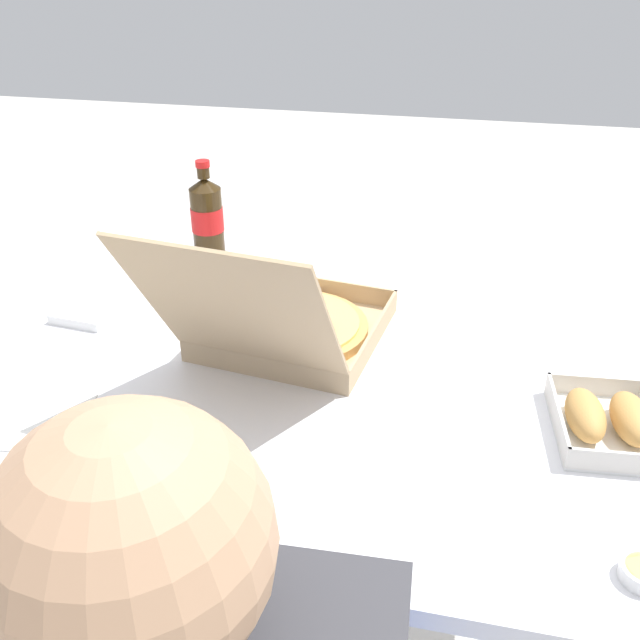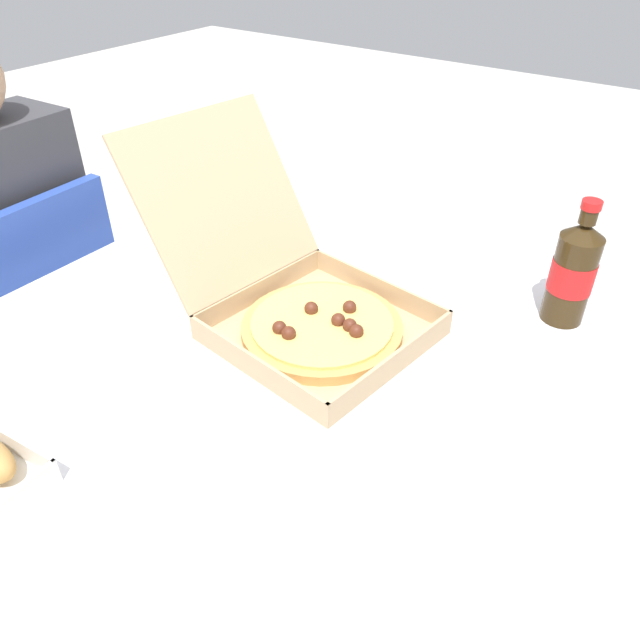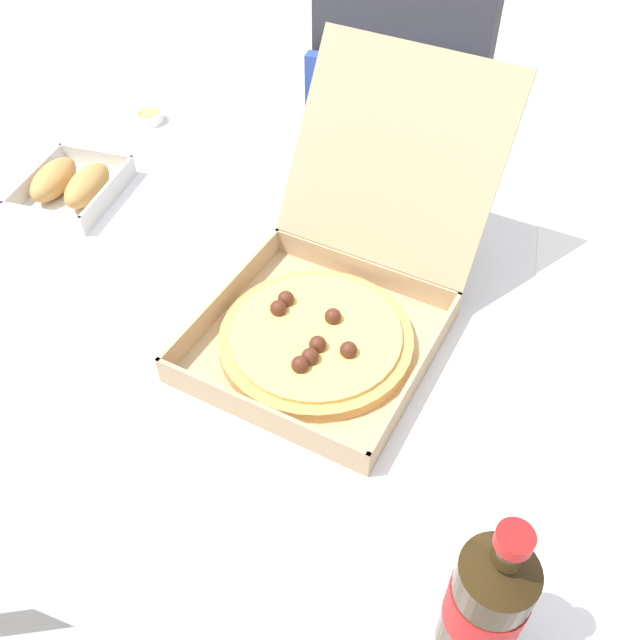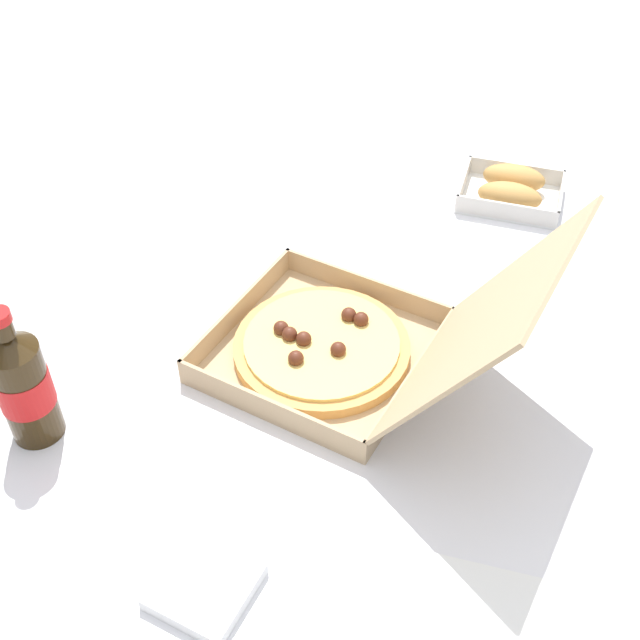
{
  "view_description": "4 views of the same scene",
  "coord_description": "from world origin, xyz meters",
  "px_view_note": "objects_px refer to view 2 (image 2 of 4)",
  "views": [
    {
      "loc": [
        -0.24,
        1.01,
        1.39
      ],
      "look_at": [
        -0.0,
        -0.07,
        0.76
      ],
      "focal_mm": 38.28,
      "sensor_mm": 36.0,
      "label": 1
    },
    {
      "loc": [
        -0.63,
        -0.53,
        1.36
      ],
      "look_at": [
        0.02,
        -0.07,
        0.78
      ],
      "focal_mm": 34.25,
      "sensor_mm": 36.0,
      "label": 2
    },
    {
      "loc": [
        0.27,
        -0.66,
        1.45
      ],
      "look_at": [
        0.04,
        -0.04,
        0.77
      ],
      "focal_mm": 38.34,
      "sensor_mm": 36.0,
      "label": 3
    },
    {
      "loc": [
        0.85,
        0.26,
        1.61
      ],
      "look_at": [
        0.03,
        -0.06,
        0.8
      ],
      "focal_mm": 44.69,
      "sensor_mm": 36.0,
      "label": 4
    }
  ],
  "objects_px": {
    "chair": "(35,325)",
    "cola_bottle": "(573,272)",
    "napkin_pile": "(427,234)",
    "paper_menu": "(292,208)",
    "pizza_box_open": "(304,304)"
  },
  "relations": [
    {
      "from": "chair",
      "to": "cola_bottle",
      "type": "height_order",
      "value": "cola_bottle"
    },
    {
      "from": "chair",
      "to": "cola_bottle",
      "type": "distance_m",
      "value": 1.22
    },
    {
      "from": "cola_bottle",
      "to": "napkin_pile",
      "type": "height_order",
      "value": "cola_bottle"
    },
    {
      "from": "napkin_pile",
      "to": "chair",
      "type": "bearing_deg",
      "value": 123.57
    },
    {
      "from": "napkin_pile",
      "to": "cola_bottle",
      "type": "bearing_deg",
      "value": -111.49
    },
    {
      "from": "chair",
      "to": "paper_menu",
      "type": "xyz_separation_m",
      "value": [
        0.46,
        -0.45,
        0.26
      ]
    },
    {
      "from": "paper_menu",
      "to": "napkin_pile",
      "type": "height_order",
      "value": "napkin_pile"
    },
    {
      "from": "pizza_box_open",
      "to": "cola_bottle",
      "type": "height_order",
      "value": "pizza_box_open"
    },
    {
      "from": "pizza_box_open",
      "to": "paper_menu",
      "type": "height_order",
      "value": "pizza_box_open"
    },
    {
      "from": "paper_menu",
      "to": "napkin_pile",
      "type": "bearing_deg",
      "value": -87.54
    },
    {
      "from": "paper_menu",
      "to": "napkin_pile",
      "type": "distance_m",
      "value": 0.33
    },
    {
      "from": "pizza_box_open",
      "to": "napkin_pile",
      "type": "height_order",
      "value": "pizza_box_open"
    },
    {
      "from": "pizza_box_open",
      "to": "paper_menu",
      "type": "xyz_separation_m",
      "value": [
        0.36,
        0.3,
        -0.04
      ]
    },
    {
      "from": "pizza_box_open",
      "to": "paper_menu",
      "type": "distance_m",
      "value": 0.47
    },
    {
      "from": "cola_bottle",
      "to": "napkin_pile",
      "type": "xyz_separation_m",
      "value": [
        0.13,
        0.33,
        -0.08
      ]
    }
  ]
}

